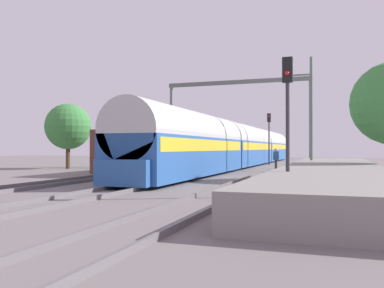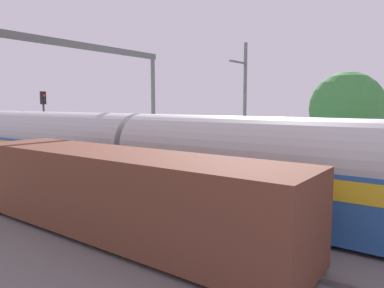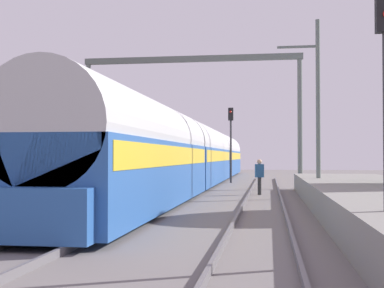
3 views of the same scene
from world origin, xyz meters
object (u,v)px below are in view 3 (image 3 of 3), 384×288
object	(u,v)px
person_crossing	(259,174)
railway_signal_far	(231,135)
catenary_gantry	(191,92)
passenger_train	(198,155)
freight_car	(69,165)

from	to	relation	value
person_crossing	railway_signal_far	xyz separation A→B (m)	(-2.21, 11.51, 2.36)
person_crossing	catenary_gantry	world-z (taller)	catenary_gantry
passenger_train	person_crossing	bearing A→B (deg)	-64.02
person_crossing	catenary_gantry	size ratio (longest dim) A/B	0.13
passenger_train	railway_signal_far	xyz separation A→B (m)	(1.92, 3.04, 1.42)
person_crossing	catenary_gantry	bearing A→B (deg)	-67.17
passenger_train	freight_car	bearing A→B (deg)	-110.74
railway_signal_far	person_crossing	bearing A→B (deg)	-79.13
freight_car	catenary_gantry	world-z (taller)	catenary_gantry
freight_car	railway_signal_far	bearing A→B (deg)	66.67
freight_car	railway_signal_far	size ratio (longest dim) A/B	2.45
passenger_train	railway_signal_far	distance (m)	3.86
freight_car	catenary_gantry	xyz separation A→B (m)	(4.37, 8.25, 4.21)
railway_signal_far	passenger_train	bearing A→B (deg)	-122.26
railway_signal_far	catenary_gantry	bearing A→B (deg)	-106.86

